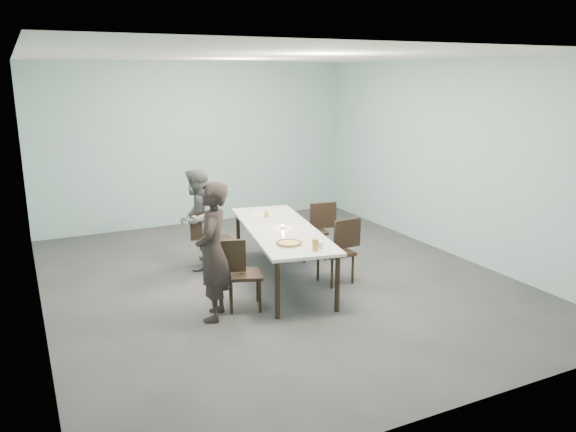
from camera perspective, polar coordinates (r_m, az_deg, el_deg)
name	(u,v)px	position (r m, az deg, el deg)	size (l,w,h in m)	color
ground	(276,279)	(7.89, -1.20, -6.45)	(7.00, 7.00, 0.00)	#333335
room_shell	(275,134)	(7.42, -1.29, 8.34)	(6.02, 7.02, 3.01)	#99BEC1
table	(281,232)	(7.66, -0.71, -1.62)	(1.36, 2.72, 0.75)	white
chair_near_left	(238,269)	(6.82, -5.13, -5.40)	(0.65, 0.53, 0.87)	black
chair_far_left	(213,236)	(8.21, -7.68, -2.05)	(0.63, 0.45, 0.87)	black
chair_near_right	(340,246)	(7.69, 5.35, -3.10)	(0.62, 0.45, 0.87)	black
chair_far_right	(316,227)	(8.66, 2.90, -1.08)	(0.64, 0.48, 0.87)	black
diner_near	(213,252)	(6.49, -7.64, -3.61)	(0.59, 0.39, 1.62)	black
diner_far	(197,219)	(8.24, -9.23, -0.27)	(0.73, 0.57, 1.50)	slate
pizza	(289,243)	(6.89, 0.10, -2.80)	(0.34, 0.34, 0.04)	white
side_plate	(298,239)	(7.10, 0.99, -2.39)	(0.18, 0.18, 0.01)	white
beer_glass	(315,245)	(6.64, 2.78, -2.95)	(0.08, 0.08, 0.15)	#C18C2A
water_tumbler	(320,245)	(6.74, 3.25, -2.96)	(0.08, 0.08, 0.09)	silver
tealight	(283,227)	(7.62, -0.52, -1.11)	(0.06, 0.06, 0.05)	silver
amber_tumbler	(266,214)	(8.21, -2.20, 0.15)	(0.07, 0.07, 0.08)	#C18C2A
menu	(262,214)	(8.39, -2.68, 0.21)	(0.30, 0.22, 0.01)	silver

